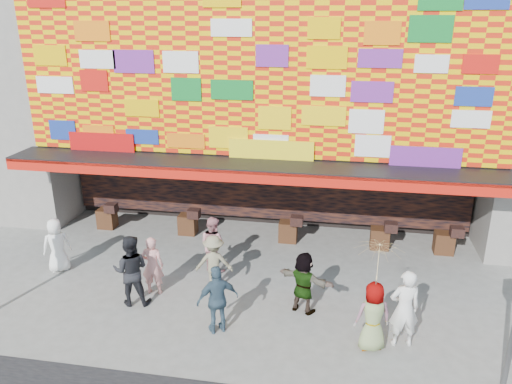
{
  "coord_description": "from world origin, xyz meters",
  "views": [
    {
      "loc": [
        2.61,
        -10.64,
        7.28
      ],
      "look_at": [
        0.37,
        2.0,
        2.64
      ],
      "focal_mm": 35.0,
      "sensor_mm": 36.0,
      "label": 1
    }
  ],
  "objects_px": {
    "ped_f": "(304,283)",
    "ped_g": "(373,317)",
    "ped_e": "(218,300)",
    "parasol": "(378,263)",
    "ped_h": "(404,309)",
    "ped_b": "(152,266)",
    "ped_d": "(214,262)",
    "ped_c": "(131,270)",
    "ped_a": "(57,245)",
    "ped_i": "(213,244)"
  },
  "relations": [
    {
      "from": "ped_a",
      "to": "ped_e",
      "type": "bearing_deg",
      "value": 125.17
    },
    {
      "from": "ped_a",
      "to": "ped_c",
      "type": "bearing_deg",
      "value": 122.33
    },
    {
      "from": "ped_c",
      "to": "ped_e",
      "type": "bearing_deg",
      "value": 150.99
    },
    {
      "from": "ped_b",
      "to": "parasol",
      "type": "height_order",
      "value": "parasol"
    },
    {
      "from": "ped_c",
      "to": "parasol",
      "type": "bearing_deg",
      "value": 161.14
    },
    {
      "from": "ped_d",
      "to": "parasol",
      "type": "bearing_deg",
      "value": 145.52
    },
    {
      "from": "ped_e",
      "to": "parasol",
      "type": "xyz_separation_m",
      "value": [
        3.6,
        -0.02,
        1.31
      ]
    },
    {
      "from": "ped_e",
      "to": "ped_g",
      "type": "relative_size",
      "value": 1.04
    },
    {
      "from": "ped_d",
      "to": "ped_h",
      "type": "bearing_deg",
      "value": 151.4
    },
    {
      "from": "ped_f",
      "to": "ped_h",
      "type": "relative_size",
      "value": 0.86
    },
    {
      "from": "ped_b",
      "to": "ped_h",
      "type": "xyz_separation_m",
      "value": [
        6.46,
        -1.16,
        0.12
      ]
    },
    {
      "from": "ped_f",
      "to": "ped_h",
      "type": "xyz_separation_m",
      "value": [
        2.36,
        -0.99,
        0.13
      ]
    },
    {
      "from": "parasol",
      "to": "ped_b",
      "type": "bearing_deg",
      "value": 166.16
    },
    {
      "from": "ped_a",
      "to": "ped_h",
      "type": "height_order",
      "value": "ped_h"
    },
    {
      "from": "ped_b",
      "to": "ped_e",
      "type": "height_order",
      "value": "ped_e"
    },
    {
      "from": "ped_h",
      "to": "ped_i",
      "type": "height_order",
      "value": "ped_h"
    },
    {
      "from": "ped_d",
      "to": "ped_e",
      "type": "bearing_deg",
      "value": 97.82
    },
    {
      "from": "ped_g",
      "to": "ped_h",
      "type": "bearing_deg",
      "value": -175.74
    },
    {
      "from": "ped_a",
      "to": "ped_g",
      "type": "bearing_deg",
      "value": 133.18
    },
    {
      "from": "ped_b",
      "to": "ped_e",
      "type": "xyz_separation_m",
      "value": [
        2.17,
        -1.4,
        0.04
      ]
    },
    {
      "from": "ped_h",
      "to": "parasol",
      "type": "bearing_deg",
      "value": 8.19
    },
    {
      "from": "ped_c",
      "to": "ped_i",
      "type": "relative_size",
      "value": 1.15
    },
    {
      "from": "ped_a",
      "to": "ped_e",
      "type": "distance_m",
      "value": 5.81
    },
    {
      "from": "ped_f",
      "to": "parasol",
      "type": "xyz_separation_m",
      "value": [
        1.66,
        -1.25,
        1.36
      ]
    },
    {
      "from": "ped_e",
      "to": "ped_b",
      "type": "bearing_deg",
      "value": -64.4
    },
    {
      "from": "ped_e",
      "to": "ped_h",
      "type": "bearing_deg",
      "value": 151.53
    },
    {
      "from": "ped_f",
      "to": "ped_h",
      "type": "distance_m",
      "value": 2.56
    },
    {
      "from": "ped_c",
      "to": "ped_h",
      "type": "xyz_separation_m",
      "value": [
        6.82,
        -0.58,
        -0.01
      ]
    },
    {
      "from": "ped_d",
      "to": "ped_e",
      "type": "xyz_separation_m",
      "value": [
        0.6,
        -1.94,
        0.08
      ]
    },
    {
      "from": "ped_b",
      "to": "parasol",
      "type": "relative_size",
      "value": 0.87
    },
    {
      "from": "ped_d",
      "to": "ped_i",
      "type": "height_order",
      "value": "ped_i"
    },
    {
      "from": "ped_g",
      "to": "ped_d",
      "type": "bearing_deg",
      "value": -41.32
    },
    {
      "from": "ped_f",
      "to": "ped_g",
      "type": "bearing_deg",
      "value": 165.29
    },
    {
      "from": "ped_h",
      "to": "ped_d",
      "type": "bearing_deg",
      "value": -31.51
    },
    {
      "from": "ped_g",
      "to": "ped_e",
      "type": "bearing_deg",
      "value": -16.63
    },
    {
      "from": "ped_h",
      "to": "ped_f",
      "type": "bearing_deg",
      "value": -35.11
    },
    {
      "from": "ped_f",
      "to": "ped_g",
      "type": "relative_size",
      "value": 0.98
    },
    {
      "from": "ped_e",
      "to": "parasol",
      "type": "distance_m",
      "value": 3.83
    },
    {
      "from": "ped_d",
      "to": "ped_h",
      "type": "distance_m",
      "value": 5.19
    },
    {
      "from": "ped_b",
      "to": "ped_h",
      "type": "bearing_deg",
      "value": 162.93
    },
    {
      "from": "ped_g",
      "to": "ped_h",
      "type": "distance_m",
      "value": 0.75
    },
    {
      "from": "ped_b",
      "to": "ped_g",
      "type": "xyz_separation_m",
      "value": [
        5.77,
        -1.42,
        0.0
      ]
    },
    {
      "from": "ped_b",
      "to": "ped_h",
      "type": "height_order",
      "value": "ped_h"
    },
    {
      "from": "ped_a",
      "to": "ped_f",
      "type": "bearing_deg",
      "value": 139.65
    },
    {
      "from": "ped_a",
      "to": "ped_i",
      "type": "height_order",
      "value": "ped_i"
    },
    {
      "from": "ped_f",
      "to": "ped_i",
      "type": "height_order",
      "value": "ped_i"
    },
    {
      "from": "ped_g",
      "to": "parasol",
      "type": "distance_m",
      "value": 1.35
    },
    {
      "from": "ped_c",
      "to": "ped_d",
      "type": "height_order",
      "value": "ped_c"
    },
    {
      "from": "ped_g",
      "to": "parasol",
      "type": "xyz_separation_m",
      "value": [
        0.0,
        -0.0,
        1.35
      ]
    },
    {
      "from": "ped_c",
      "to": "ped_e",
      "type": "xyz_separation_m",
      "value": [
        2.52,
        -0.82,
        -0.1
      ]
    }
  ]
}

